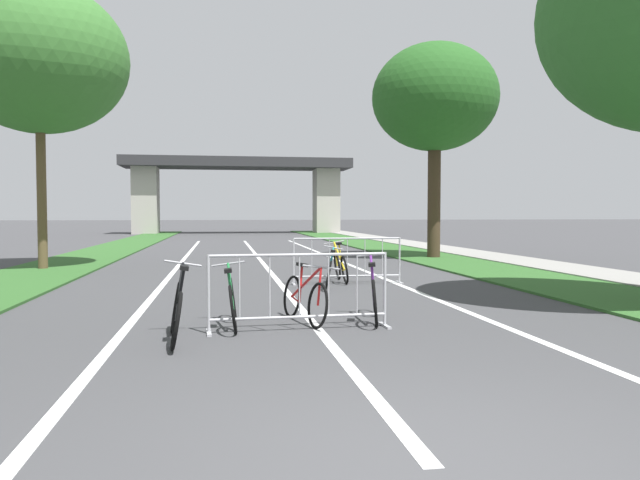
% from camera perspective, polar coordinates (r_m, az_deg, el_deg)
% --- Properties ---
extents(ground_plane, '(300.00, 300.00, 0.00)m').
position_cam_1_polar(ground_plane, '(4.07, 10.74, -20.53)').
color(ground_plane, '#3D3D3F').
extents(grass_verge_left, '(2.60, 55.03, 0.05)m').
position_cam_1_polar(grass_verge_left, '(26.50, -19.58, -1.02)').
color(grass_verge_left, '#2D5B26').
rests_on(grass_verge_left, ground).
extents(grass_verge_right, '(2.60, 55.03, 0.05)m').
position_cam_1_polar(grass_verge_right, '(27.08, 6.48, -0.82)').
color(grass_verge_right, '#2D5B26').
rests_on(grass_verge_right, ground).
extents(sidewalk_path_right, '(1.92, 55.03, 0.08)m').
position_cam_1_polar(sidewalk_path_right, '(27.78, 10.97, -0.73)').
color(sidewalk_path_right, gray).
rests_on(sidewalk_path_right, ground).
extents(lane_stripe_center, '(0.14, 31.83, 0.01)m').
position_cam_1_polar(lane_stripe_center, '(19.54, -5.44, -2.16)').
color(lane_stripe_center, silver).
rests_on(lane_stripe_center, ground).
extents(lane_stripe_right_lane, '(0.14, 31.83, 0.01)m').
position_cam_1_polar(lane_stripe_right_lane, '(19.88, 2.10, -2.07)').
color(lane_stripe_right_lane, silver).
rests_on(lane_stripe_right_lane, ground).
extents(lane_stripe_left_lane, '(0.14, 31.83, 0.01)m').
position_cam_1_polar(lane_stripe_left_lane, '(19.54, -13.11, -2.21)').
color(lane_stripe_left_lane, silver).
rests_on(lane_stripe_left_lane, ground).
extents(overpass_bridge, '(18.03, 4.30, 6.01)m').
position_cam_1_polar(overpass_bridge, '(49.08, -7.77, 5.63)').
color(overpass_bridge, '#2D2D30').
rests_on(overpass_bridge, ground).
extents(tree_left_oak_mid, '(4.86, 4.86, 7.96)m').
position_cam_1_polar(tree_left_oak_mid, '(19.11, -25.06, 15.26)').
color(tree_left_oak_mid, brown).
rests_on(tree_left_oak_mid, ground).
extents(tree_right_pine_far, '(4.42, 4.42, 7.55)m').
position_cam_1_polar(tree_right_pine_far, '(22.10, 10.82, 13.02)').
color(tree_right_pine_far, '#3D2D1E').
rests_on(tree_right_pine_far, ground).
extents(crowd_barrier_nearest, '(2.52, 0.56, 1.05)m').
position_cam_1_polar(crowd_barrier_nearest, '(8.23, -1.96, -4.93)').
color(crowd_barrier_nearest, '#ADADB2').
rests_on(crowd_barrier_nearest, ground).
extents(crowd_barrier_second, '(2.50, 0.48, 1.05)m').
position_cam_1_polar(crowd_barrier_second, '(13.62, 2.60, -1.98)').
color(crowd_barrier_second, '#ADADB2').
rests_on(crowd_barrier_second, ground).
extents(bicycle_green_0, '(0.48, 1.68, 0.89)m').
position_cam_1_polar(bicycle_green_0, '(8.57, -8.28, -5.72)').
color(bicycle_green_0, black).
rests_on(bicycle_green_0, ground).
extents(bicycle_red_1, '(0.72, 1.63, 0.90)m').
position_cam_1_polar(bicycle_red_1, '(8.79, -1.48, -5.50)').
color(bicycle_red_1, black).
rests_on(bicycle_red_1, ground).
extents(bicycle_purple_2, '(0.52, 1.70, 0.98)m').
position_cam_1_polar(bicycle_purple_2, '(9.00, 5.14, -5.23)').
color(bicycle_purple_2, black).
rests_on(bicycle_purple_2, ground).
extents(bicycle_black_3, '(0.48, 1.76, 0.99)m').
position_cam_1_polar(bicycle_black_3, '(7.73, -13.41, -6.52)').
color(bicycle_black_3, black).
rests_on(bicycle_black_3, ground).
extents(bicycle_yellow_4, '(0.49, 1.66, 0.95)m').
position_cam_1_polar(bicycle_yellow_4, '(14.06, 1.96, -2.48)').
color(bicycle_yellow_4, black).
rests_on(bicycle_yellow_4, ground).
extents(bicycle_teal_5, '(0.64, 1.72, 0.88)m').
position_cam_1_polar(bicycle_teal_5, '(12.96, 0.87, -2.95)').
color(bicycle_teal_5, black).
rests_on(bicycle_teal_5, ground).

